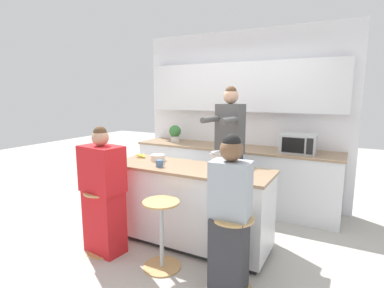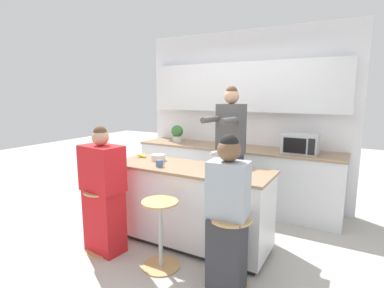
# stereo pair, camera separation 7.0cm
# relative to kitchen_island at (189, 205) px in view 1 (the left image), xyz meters

# --- Properties ---
(ground_plane) EXTENTS (16.00, 16.00, 0.00)m
(ground_plane) POSITION_rel_kitchen_island_xyz_m (0.00, 0.00, -0.46)
(ground_plane) COLOR #B2ADA3
(wall_back) EXTENTS (3.37, 0.22, 2.70)m
(wall_back) POSITION_rel_kitchen_island_xyz_m (0.00, 1.72, 1.08)
(wall_back) COLOR white
(wall_back) RESTS_ON ground_plane
(back_counter) EXTENTS (3.13, 0.66, 0.92)m
(back_counter) POSITION_rel_kitchen_island_xyz_m (0.00, 1.40, -0.00)
(back_counter) COLOR silver
(back_counter) RESTS_ON ground_plane
(kitchen_island) EXTENTS (1.87, 0.66, 0.91)m
(kitchen_island) POSITION_rel_kitchen_island_xyz_m (0.00, 0.00, 0.00)
(kitchen_island) COLOR black
(kitchen_island) RESTS_ON ground_plane
(bar_stool_leftmost) EXTENTS (0.38, 0.38, 0.69)m
(bar_stool_leftmost) POSITION_rel_kitchen_island_xyz_m (-0.75, -0.61, -0.09)
(bar_stool_leftmost) COLOR tan
(bar_stool_leftmost) RESTS_ON ground_plane
(bar_stool_center) EXTENTS (0.38, 0.38, 0.69)m
(bar_stool_center) POSITION_rel_kitchen_island_xyz_m (0.00, -0.57, -0.09)
(bar_stool_center) COLOR tan
(bar_stool_center) RESTS_ON ground_plane
(bar_stool_rightmost) EXTENTS (0.38, 0.38, 0.69)m
(bar_stool_rightmost) POSITION_rel_kitchen_island_xyz_m (0.75, -0.60, -0.09)
(bar_stool_rightmost) COLOR tan
(bar_stool_rightmost) RESTS_ON ground_plane
(person_cooking) EXTENTS (0.38, 0.60, 1.82)m
(person_cooking) POSITION_rel_kitchen_island_xyz_m (0.23, 0.63, 0.46)
(person_cooking) COLOR #383842
(person_cooking) RESTS_ON ground_plane
(person_wrapped_blanket) EXTENTS (0.49, 0.34, 1.39)m
(person_wrapped_blanket) POSITION_rel_kitchen_island_xyz_m (-0.72, -0.61, 0.19)
(person_wrapped_blanket) COLOR red
(person_wrapped_blanket) RESTS_ON ground_plane
(person_seated_near) EXTENTS (0.34, 0.28, 1.40)m
(person_seated_near) POSITION_rel_kitchen_island_xyz_m (0.72, -0.61, 0.19)
(person_seated_near) COLOR #333338
(person_seated_near) RESTS_ON ground_plane
(cooking_pot) EXTENTS (0.32, 0.23, 0.17)m
(cooking_pot) POSITION_rel_kitchen_island_xyz_m (0.31, 0.18, 0.53)
(cooking_pot) COLOR #B7BABC
(cooking_pot) RESTS_ON kitchen_island
(fruit_bowl) EXTENTS (0.17, 0.17, 0.08)m
(fruit_bowl) POSITION_rel_kitchen_island_xyz_m (-0.49, 0.09, 0.49)
(fruit_bowl) COLOR silver
(fruit_bowl) RESTS_ON kitchen_island
(coffee_cup_near) EXTENTS (0.11, 0.08, 0.08)m
(coffee_cup_near) POSITION_rel_kitchen_island_xyz_m (-0.29, -0.16, 0.49)
(coffee_cup_near) COLOR #4C7099
(coffee_cup_near) RESTS_ON kitchen_island
(banana_bunch) EXTENTS (0.17, 0.12, 0.05)m
(banana_bunch) POSITION_rel_kitchen_island_xyz_m (-0.79, 0.15, 0.47)
(banana_bunch) COLOR yellow
(banana_bunch) RESTS_ON kitchen_island
(microwave) EXTENTS (0.46, 0.35, 0.26)m
(microwave) POSITION_rel_kitchen_island_xyz_m (0.96, 1.36, 0.59)
(microwave) COLOR #B2B5B7
(microwave) RESTS_ON back_counter
(potted_plant) EXTENTS (0.20, 0.20, 0.28)m
(potted_plant) POSITION_rel_kitchen_island_xyz_m (-1.04, 1.40, 0.61)
(potted_plant) COLOR beige
(potted_plant) RESTS_ON back_counter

